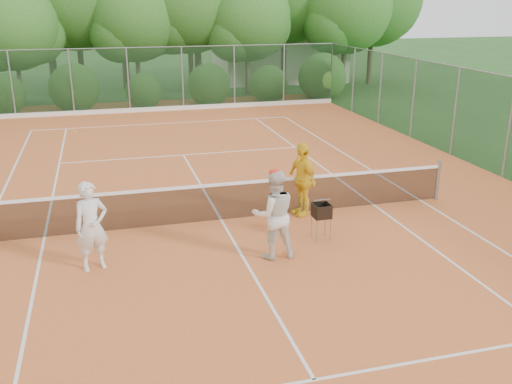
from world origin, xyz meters
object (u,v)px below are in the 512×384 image
at_px(player_white, 92,226).
at_px(player_center_grp, 274,214).
at_px(player_yellow, 302,179).
at_px(ball_hopper, 322,211).

bearing_deg(player_white, player_center_grp, -22.76).
distance_m(player_center_grp, player_yellow, 2.62).
xyz_separation_m(player_white, ball_hopper, (4.92, 0.18, -0.24)).
xyz_separation_m(player_white, player_yellow, (5.03, 1.78, 0.02)).
bearing_deg(ball_hopper, player_white, 174.63).
xyz_separation_m(player_white, player_center_grp, (3.63, -0.43, 0.05)).
distance_m(player_yellow, ball_hopper, 1.63).
relative_size(player_white, player_yellow, 0.98).
relative_size(player_center_grp, player_yellow, 1.04).
relative_size(player_center_grp, ball_hopper, 2.29).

